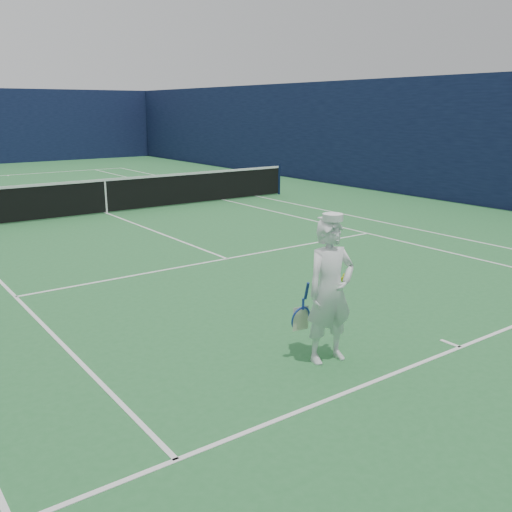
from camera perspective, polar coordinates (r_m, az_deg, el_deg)
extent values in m
plane|color=#2A6F38|center=(17.23, -14.69, 4.15)|extent=(80.00, 80.00, 0.00)
cube|color=white|center=(28.54, -23.64, 7.41)|extent=(11.03, 0.06, 0.01)
cube|color=white|center=(7.87, 19.76, -8.59)|extent=(11.03, 0.06, 0.01)
cube|color=white|center=(19.86, 0.22, 5.98)|extent=(0.06, 23.83, 0.01)
cube|color=white|center=(19.09, -3.11, 5.60)|extent=(0.06, 23.77, 0.01)
cube|color=white|center=(23.25, -20.58, 6.32)|extent=(8.23, 0.06, 0.01)
cube|color=white|center=(11.63, -2.93, -0.27)|extent=(8.23, 0.06, 0.01)
cube|color=white|center=(17.23, -14.69, 4.17)|extent=(0.06, 12.80, 0.01)
cube|color=white|center=(28.39, -23.57, 7.38)|extent=(0.06, 0.30, 0.01)
cube|color=white|center=(7.95, 18.86, -8.28)|extent=(0.06, 0.30, 0.01)
cube|color=#0F1639|center=(22.62, 9.70, 11.91)|extent=(0.12, 36.12, 4.00)
cylinder|color=#141E4C|center=(20.33, 2.31, 7.68)|extent=(0.09, 0.09, 1.07)
cube|color=black|center=(17.15, -14.80, 5.79)|extent=(12.79, 0.02, 0.92)
cube|color=white|center=(17.09, -14.90, 7.35)|extent=(12.79, 0.04, 0.07)
cube|color=white|center=(17.16, -14.79, 5.70)|extent=(0.05, 0.03, 0.94)
imported|color=white|center=(6.83, 7.43, -3.54)|extent=(0.69, 0.50, 1.75)
cylinder|color=white|center=(6.61, 7.69, 3.87)|extent=(0.24, 0.24, 0.08)
cube|color=white|center=(6.72, 7.03, 3.81)|extent=(0.19, 0.12, 0.02)
cylinder|color=navy|center=(6.73, 5.10, -3.49)|extent=(0.05, 0.09, 0.22)
cube|color=#1D369D|center=(6.83, 4.74, -4.80)|extent=(0.02, 0.02, 0.14)
torus|color=#1D369D|center=(6.96, 4.49, -6.23)|extent=(0.30, 0.14, 0.29)
cube|color=beige|center=(6.96, 4.49, -6.23)|extent=(0.22, 0.03, 0.30)
sphere|color=#B1CB17|center=(7.03, 8.71, -2.31)|extent=(0.07, 0.07, 0.07)
sphere|color=#B1CB17|center=(7.06, 8.92, -1.98)|extent=(0.07, 0.07, 0.07)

